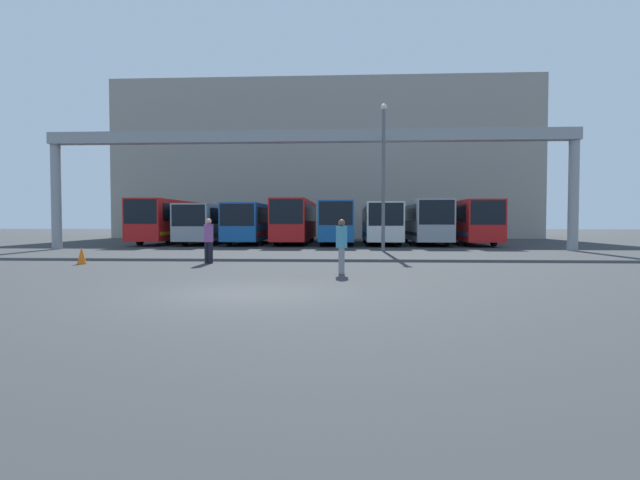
# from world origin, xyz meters

# --- Properties ---
(ground_plane) EXTENTS (200.00, 200.00, 0.00)m
(ground_plane) POSITION_xyz_m (0.00, 0.00, 0.00)
(ground_plane) COLOR #2D3033
(building_backdrop) EXTENTS (43.97, 12.00, 16.31)m
(building_backdrop) POSITION_xyz_m (0.00, 44.46, 8.15)
(building_backdrop) COLOR gray
(building_backdrop) RESTS_ON ground
(overhead_gantry) EXTENTS (31.95, 0.80, 7.19)m
(overhead_gantry) POSITION_xyz_m (0.00, 18.30, 6.09)
(overhead_gantry) COLOR gray
(overhead_gantry) RESTS_ON ground
(bus_slot_0) EXTENTS (2.51, 11.16, 3.33)m
(bus_slot_0) POSITION_xyz_m (-11.54, 26.67, 1.92)
(bus_slot_0) COLOR red
(bus_slot_0) RESTS_ON ground
(bus_slot_1) EXTENTS (2.51, 11.75, 2.96)m
(bus_slot_1) POSITION_xyz_m (-8.24, 26.96, 1.71)
(bus_slot_1) COLOR #999EA5
(bus_slot_1) RESTS_ON ground
(bus_slot_2) EXTENTS (2.54, 10.78, 3.01)m
(bus_slot_2) POSITION_xyz_m (-4.95, 26.47, 1.74)
(bus_slot_2) COLOR #1959A5
(bus_slot_2) RESTS_ON ground
(bus_slot_3) EXTENTS (2.47, 12.17, 3.31)m
(bus_slot_3) POSITION_xyz_m (-1.65, 27.17, 1.91)
(bus_slot_3) COLOR red
(bus_slot_3) RESTS_ON ground
(bus_slot_4) EXTENTS (2.44, 12.04, 3.16)m
(bus_slot_4) POSITION_xyz_m (1.65, 27.11, 1.82)
(bus_slot_4) COLOR #1959A5
(bus_slot_4) RESTS_ON ground
(bus_slot_5) EXTENTS (2.52, 10.73, 3.06)m
(bus_slot_5) POSITION_xyz_m (4.95, 26.45, 1.76)
(bus_slot_5) COLOR silver
(bus_slot_5) RESTS_ON ground
(bus_slot_6) EXTENTS (2.52, 10.26, 3.23)m
(bus_slot_6) POSITION_xyz_m (8.24, 26.21, 1.86)
(bus_slot_6) COLOR #999EA5
(bus_slot_6) RESTS_ON ground
(bus_slot_7) EXTENTS (2.48, 10.91, 3.21)m
(bus_slot_7) POSITION_xyz_m (11.54, 26.54, 1.85)
(bus_slot_7) COLOR red
(bus_slot_7) RESTS_ON ground
(pedestrian_near_left) EXTENTS (0.37, 0.37, 1.79)m
(pedestrian_near_left) POSITION_xyz_m (2.22, 4.65, 0.95)
(pedestrian_near_left) COLOR gray
(pedestrian_near_left) RESTS_ON ground
(pedestrian_near_center) EXTENTS (0.38, 0.38, 1.85)m
(pedestrian_near_center) POSITION_xyz_m (-3.29, 8.41, 0.98)
(pedestrian_near_center) COLOR black
(pedestrian_near_center) RESTS_ON ground
(traffic_cone) EXTENTS (0.37, 0.37, 0.70)m
(traffic_cone) POSITION_xyz_m (-8.30, 7.73, 0.35)
(traffic_cone) COLOR orange
(traffic_cone) RESTS_ON ground
(lamp_post) EXTENTS (0.36, 0.36, 8.49)m
(lamp_post) POSITION_xyz_m (4.49, 17.26, 4.61)
(lamp_post) COLOR #595B60
(lamp_post) RESTS_ON ground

